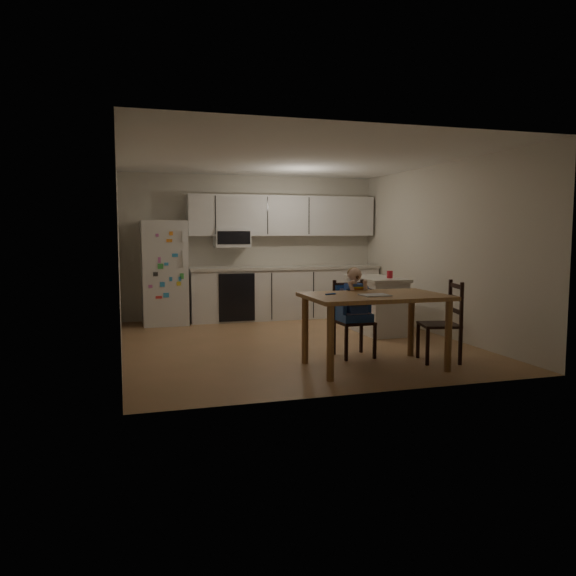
% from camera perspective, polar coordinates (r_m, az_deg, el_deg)
% --- Properties ---
extents(room, '(4.52, 5.01, 2.51)m').
position_cam_1_polar(room, '(8.04, -0.50, 3.81)').
color(room, '#997349').
rests_on(room, ground).
extents(refrigerator, '(0.72, 0.70, 1.70)m').
position_cam_1_polar(refrigerator, '(9.43, -12.46, 1.53)').
color(refrigerator, silver).
rests_on(refrigerator, ground).
extents(kitchen_run, '(3.37, 0.62, 2.15)m').
position_cam_1_polar(kitchen_run, '(9.88, -0.55, 2.01)').
color(kitchen_run, silver).
rests_on(kitchen_run, ground).
extents(kitchen_island, '(0.59, 1.14, 0.84)m').
position_cam_1_polar(kitchen_island, '(8.58, 8.96, -1.68)').
color(kitchen_island, silver).
rests_on(kitchen_island, ground).
extents(red_cup, '(0.09, 0.09, 0.11)m').
position_cam_1_polar(red_cup, '(8.40, 10.30, 1.36)').
color(red_cup, red).
rests_on(red_cup, kitchen_island).
extents(dining_table, '(1.54, 0.99, 0.83)m').
position_cam_1_polar(dining_table, '(6.32, 8.83, -1.65)').
color(dining_table, brown).
rests_on(dining_table, ground).
extents(napkin, '(0.30, 0.26, 0.01)m').
position_cam_1_polar(napkin, '(6.18, 8.82, -0.71)').
color(napkin, '#B3B3B8').
rests_on(napkin, dining_table).
extents(toddler_spoon, '(0.12, 0.06, 0.02)m').
position_cam_1_polar(toddler_spoon, '(6.21, 4.27, -0.61)').
color(toddler_spoon, blue).
rests_on(toddler_spoon, dining_table).
extents(chair_booster, '(0.42, 0.42, 1.09)m').
position_cam_1_polar(chair_booster, '(6.88, 6.61, -1.49)').
color(chair_booster, black).
rests_on(chair_booster, ground).
extents(chair_side, '(0.51, 0.51, 0.95)m').
position_cam_1_polar(chair_side, '(6.82, 15.88, -2.77)').
color(chair_side, black).
rests_on(chair_side, ground).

